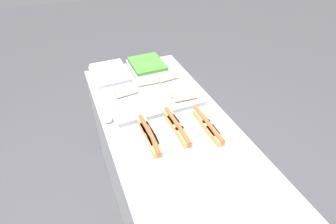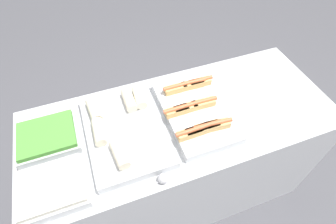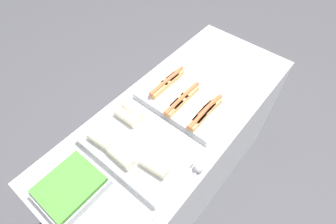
{
  "view_description": "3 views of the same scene",
  "coord_description": "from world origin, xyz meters",
  "px_view_note": "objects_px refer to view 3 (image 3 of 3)",
  "views": [
    {
      "loc": [
        0.95,
        -0.43,
        1.86
      ],
      "look_at": [
        -0.08,
        0.0,
        0.97
      ],
      "focal_mm": 28.0,
      "sensor_mm": 36.0,
      "label": 1
    },
    {
      "loc": [
        -0.37,
        -0.8,
        1.98
      ],
      "look_at": [
        -0.08,
        0.0,
        0.97
      ],
      "focal_mm": 28.0,
      "sensor_mm": 36.0,
      "label": 2
    },
    {
      "loc": [
        -0.75,
        -0.55,
        2.07
      ],
      "look_at": [
        -0.08,
        0.0,
        0.97
      ],
      "focal_mm": 28.0,
      "sensor_mm": 36.0,
      "label": 3
    }
  ],
  "objects_px": {
    "tray_side_back": "(71,188)",
    "serving_spoon_near": "(197,171)",
    "tray_hotdogs": "(185,101)",
    "tray_wraps": "(137,144)"
  },
  "relations": [
    {
      "from": "tray_side_back",
      "to": "serving_spoon_near",
      "type": "xyz_separation_m",
      "value": [
        0.44,
        -0.39,
        -0.01
      ]
    },
    {
      "from": "tray_hotdogs",
      "to": "tray_wraps",
      "type": "height_order",
      "value": "tray_wraps"
    },
    {
      "from": "tray_wraps",
      "to": "serving_spoon_near",
      "type": "xyz_separation_m",
      "value": [
        0.08,
        -0.32,
        -0.01
      ]
    },
    {
      "from": "tray_hotdogs",
      "to": "serving_spoon_near",
      "type": "bearing_deg",
      "value": -134.95
    },
    {
      "from": "tray_wraps",
      "to": "tray_side_back",
      "type": "bearing_deg",
      "value": 168.46
    },
    {
      "from": "serving_spoon_near",
      "to": "tray_wraps",
      "type": "bearing_deg",
      "value": 103.76
    },
    {
      "from": "tray_wraps",
      "to": "serving_spoon_near",
      "type": "height_order",
      "value": "tray_wraps"
    },
    {
      "from": "tray_hotdogs",
      "to": "tray_wraps",
      "type": "xyz_separation_m",
      "value": [
        -0.38,
        0.01,
        -0.0
      ]
    },
    {
      "from": "tray_wraps",
      "to": "tray_hotdogs",
      "type": "bearing_deg",
      "value": -2.07
    },
    {
      "from": "tray_wraps",
      "to": "tray_side_back",
      "type": "distance_m",
      "value": 0.37
    }
  ]
}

